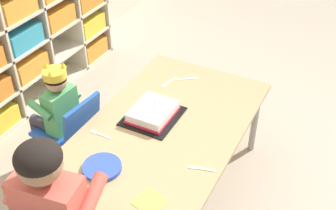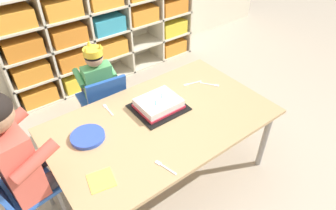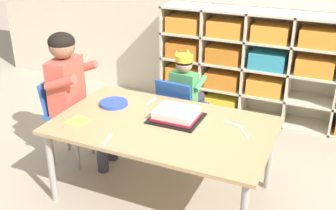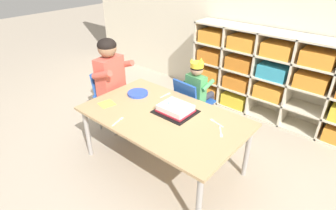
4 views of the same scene
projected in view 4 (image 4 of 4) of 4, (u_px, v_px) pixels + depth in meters
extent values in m
plane|color=tan|center=(164.00, 163.00, 2.65)|extent=(16.00, 16.00, 0.00)
cube|color=beige|center=(278.00, 74.00, 3.27)|extent=(2.08, 0.01, 1.03)
cube|color=beige|center=(200.00, 58.00, 3.75)|extent=(0.02, 0.32, 1.03)
cube|color=beige|center=(226.00, 65.00, 3.52)|extent=(0.02, 0.32, 1.03)
cube|color=beige|center=(257.00, 73.00, 3.29)|extent=(0.02, 0.32, 1.03)
cube|color=beige|center=(291.00, 82.00, 3.05)|extent=(0.02, 0.32, 1.03)
cube|color=beige|center=(332.00, 93.00, 2.82)|extent=(0.02, 0.32, 1.03)
cube|color=beige|center=(266.00, 115.00, 3.42)|extent=(2.08, 0.32, 0.02)
cube|color=beige|center=(269.00, 97.00, 3.30)|extent=(2.08, 0.32, 0.02)
cube|color=beige|center=(273.00, 78.00, 3.17)|extent=(2.08, 0.32, 0.02)
cube|color=beige|center=(278.00, 57.00, 3.05)|extent=(2.08, 0.32, 0.02)
cube|color=beige|center=(282.00, 34.00, 2.92)|extent=(2.08, 0.32, 0.02)
cube|color=orange|center=(210.00, 90.00, 3.83)|extent=(0.32, 0.26, 0.15)
cube|color=yellow|center=(236.00, 99.00, 3.60)|extent=(0.32, 0.26, 0.15)
cube|color=orange|center=(211.00, 73.00, 3.71)|extent=(0.32, 0.26, 0.15)
cube|color=orange|center=(239.00, 82.00, 3.47)|extent=(0.32, 0.26, 0.15)
cube|color=orange|center=(270.00, 91.00, 3.24)|extent=(0.32, 0.26, 0.15)
cube|color=orange|center=(213.00, 55.00, 3.58)|extent=(0.32, 0.26, 0.15)
cube|color=orange|center=(241.00, 63.00, 3.35)|extent=(0.32, 0.26, 0.15)
cube|color=teal|center=(274.00, 71.00, 3.12)|extent=(0.32, 0.26, 0.15)
cube|color=orange|center=(312.00, 81.00, 2.89)|extent=(0.32, 0.26, 0.15)
cube|color=orange|center=(214.00, 36.00, 3.46)|extent=(0.32, 0.26, 0.15)
cube|color=orange|center=(244.00, 42.00, 3.23)|extent=(0.32, 0.26, 0.15)
cube|color=orange|center=(279.00, 49.00, 2.99)|extent=(0.32, 0.26, 0.15)
cube|color=orange|center=(319.00, 58.00, 2.76)|extent=(0.32, 0.26, 0.15)
cube|color=tan|center=(163.00, 116.00, 2.39)|extent=(1.43, 0.86, 0.02)
cylinder|color=#9E9993|center=(88.00, 133.00, 2.65)|extent=(0.04, 0.04, 0.52)
cylinder|color=#9E9993|center=(199.00, 203.00, 1.91)|extent=(0.04, 0.04, 0.52)
cylinder|color=#9E9993|center=(142.00, 104.00, 3.14)|extent=(0.04, 0.04, 0.52)
cylinder|color=#9E9993|center=(247.00, 151.00, 2.40)|extent=(0.04, 0.04, 0.52)
cube|color=#1E4CA8|center=(195.00, 102.00, 2.97)|extent=(0.35, 0.37, 0.03)
cube|color=#1E4CA8|center=(185.00, 94.00, 2.80)|extent=(0.30, 0.09, 0.27)
cylinder|color=gray|center=(211.00, 116.00, 3.07)|extent=(0.02, 0.02, 0.36)
cylinder|color=gray|center=(193.00, 108.00, 3.23)|extent=(0.02, 0.02, 0.36)
cylinder|color=gray|center=(194.00, 126.00, 2.90)|extent=(0.02, 0.02, 0.36)
cylinder|color=gray|center=(177.00, 117.00, 3.06)|extent=(0.02, 0.02, 0.36)
cube|color=#4C9E5B|center=(196.00, 88.00, 2.90)|extent=(0.22, 0.13, 0.29)
sphere|color=tan|center=(197.00, 69.00, 2.80)|extent=(0.13, 0.13, 0.13)
ellipsoid|color=black|center=(197.00, 67.00, 2.79)|extent=(0.14, 0.14, 0.10)
cylinder|color=yellow|center=(197.00, 65.00, 2.77)|extent=(0.14, 0.14, 0.05)
cone|color=yellow|center=(201.00, 59.00, 2.79)|extent=(0.04, 0.04, 0.04)
cone|color=yellow|center=(200.00, 63.00, 2.70)|extent=(0.04, 0.04, 0.04)
cone|color=yellow|center=(192.00, 60.00, 2.77)|extent=(0.04, 0.04, 0.04)
cylinder|color=#33333D|center=(206.00, 97.00, 2.98)|extent=(0.09, 0.22, 0.07)
cylinder|color=#33333D|center=(197.00, 93.00, 3.06)|extent=(0.09, 0.22, 0.07)
cylinder|color=#33333D|center=(210.00, 111.00, 3.15)|extent=(0.06, 0.06, 0.38)
cylinder|color=#33333D|center=(202.00, 107.00, 3.23)|extent=(0.06, 0.06, 0.38)
cylinder|color=#4C9E5B|center=(208.00, 85.00, 2.82)|extent=(0.06, 0.18, 0.10)
cylinder|color=#4C9E5B|center=(190.00, 78.00, 2.97)|extent=(0.06, 0.18, 0.10)
cube|color=blue|center=(112.00, 95.00, 3.00)|extent=(0.32, 0.34, 0.03)
cube|color=blue|center=(102.00, 81.00, 3.00)|extent=(0.10, 0.29, 0.24)
cylinder|color=gray|center=(114.00, 119.00, 2.97)|extent=(0.02, 0.02, 0.41)
cylinder|color=gray|center=(129.00, 110.00, 3.15)|extent=(0.02, 0.02, 0.41)
cylinder|color=gray|center=(99.00, 114.00, 3.07)|extent=(0.02, 0.02, 0.41)
cylinder|color=gray|center=(114.00, 105.00, 3.25)|extent=(0.02, 0.02, 0.41)
cube|color=#D15647|center=(110.00, 76.00, 2.90)|extent=(0.20, 0.32, 0.42)
sphere|color=#997051|center=(107.00, 48.00, 2.75)|extent=(0.19, 0.19, 0.19)
ellipsoid|color=black|center=(107.00, 45.00, 2.73)|extent=(0.19, 0.19, 0.14)
cylinder|color=#33333D|center=(117.00, 98.00, 2.85)|extent=(0.31, 0.14, 0.10)
cylinder|color=#33333D|center=(128.00, 92.00, 2.98)|extent=(0.31, 0.14, 0.10)
cylinder|color=#33333D|center=(129.00, 122.00, 2.90)|extent=(0.08, 0.08, 0.43)
cylinder|color=#33333D|center=(140.00, 115.00, 3.03)|extent=(0.08, 0.08, 0.43)
cylinder|color=#D15647|center=(102.00, 75.00, 2.70)|extent=(0.25, 0.10, 0.14)
cylinder|color=#D15647|center=(124.00, 64.00, 2.95)|extent=(0.25, 0.10, 0.14)
cube|color=black|center=(175.00, 112.00, 2.42)|extent=(0.34, 0.30, 0.01)
cube|color=white|center=(175.00, 108.00, 2.41)|extent=(0.27, 0.22, 0.06)
cube|color=red|center=(175.00, 111.00, 2.42)|extent=(0.28, 0.23, 0.02)
cylinder|color=#4CB2E5|center=(178.00, 104.00, 2.37)|extent=(0.01, 0.01, 0.04)
cylinder|color=#4CB2E5|center=(169.00, 103.00, 2.38)|extent=(0.01, 0.01, 0.04)
cylinder|color=blue|center=(138.00, 93.00, 2.72)|extent=(0.20, 0.20, 0.02)
cube|color=#F4DB4C|center=(107.00, 104.00, 2.55)|extent=(0.15, 0.15, 0.00)
cube|color=white|center=(220.00, 130.00, 2.17)|extent=(0.07, 0.09, 0.00)
cube|color=white|center=(221.00, 136.00, 2.11)|extent=(0.04, 0.04, 0.00)
cube|color=white|center=(116.00, 123.00, 2.27)|extent=(0.03, 0.11, 0.00)
cube|color=white|center=(121.00, 119.00, 2.33)|extent=(0.03, 0.04, 0.00)
cube|color=white|center=(164.00, 96.00, 2.69)|extent=(0.01, 0.10, 0.00)
cube|color=white|center=(169.00, 94.00, 2.74)|extent=(0.02, 0.04, 0.00)
cube|color=white|center=(218.00, 124.00, 2.25)|extent=(0.11, 0.04, 0.00)
cube|color=white|center=(212.00, 120.00, 2.31)|extent=(0.04, 0.03, 0.00)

